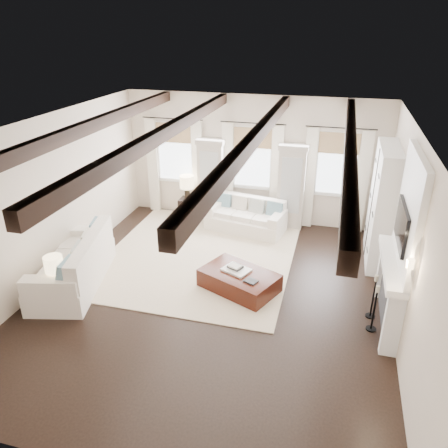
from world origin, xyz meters
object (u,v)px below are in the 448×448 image
(ottoman, at_px, (239,281))
(side_table_back, at_px, (188,210))
(sofa_back, at_px, (246,218))
(sofa_left, at_px, (76,266))
(side_table_front, at_px, (60,296))

(ottoman, xyz_separation_m, side_table_back, (-2.04, 2.85, 0.11))
(sofa_back, bearing_deg, sofa_left, -129.28)
(sofa_left, height_order, ottoman, sofa_left)
(sofa_back, xyz_separation_m, ottoman, (0.44, -2.67, -0.14))
(side_table_front, bearing_deg, ottoman, 25.38)
(sofa_left, bearing_deg, side_table_front, -79.92)
(sofa_back, height_order, sofa_left, sofa_left)
(ottoman, distance_m, side_table_front, 3.32)
(sofa_back, height_order, side_table_back, sofa_back)
(sofa_back, bearing_deg, ottoman, -80.62)
(sofa_left, distance_m, ottoman, 3.21)
(sofa_left, bearing_deg, ottoman, 11.25)
(sofa_back, xyz_separation_m, sofa_left, (-2.70, -3.30, 0.08))
(side_table_front, height_order, side_table_back, side_table_back)
(sofa_back, relative_size, side_table_front, 4.08)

